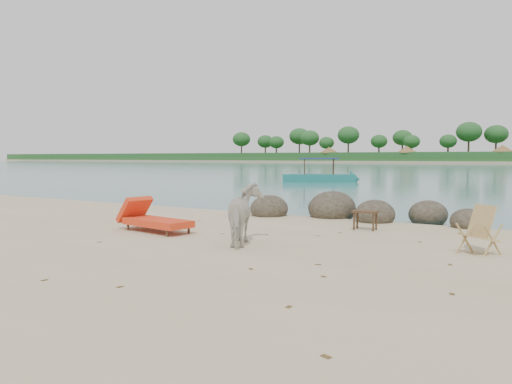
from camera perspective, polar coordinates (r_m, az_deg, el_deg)
boulders at (r=14.34m, az=10.71°, el=-2.28°), size 6.36×2.87×1.01m
cow at (r=9.77m, az=-1.15°, el=-2.72°), size 1.25×1.56×1.20m
side_table at (r=12.02m, az=12.37°, el=-3.34°), size 0.59×0.41×0.46m
lounge_chair at (r=11.66m, az=-11.17°, el=-3.04°), size 2.29×1.10×0.66m
deck_chair at (r=9.68m, az=24.14°, el=-4.16°), size 0.81×0.81×0.86m
boat_near at (r=36.03m, az=7.21°, el=3.44°), size 5.75×3.66×2.81m
dead_leaves at (r=8.67m, az=-1.68°, el=-7.58°), size 8.56×7.00×0.00m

